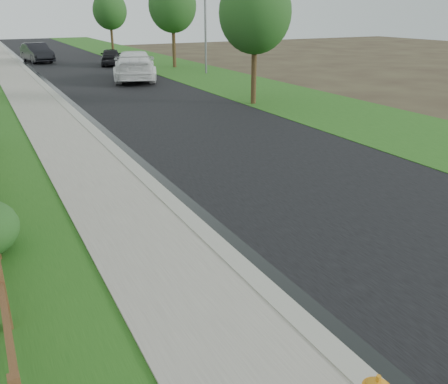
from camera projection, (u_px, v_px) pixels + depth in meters
ground at (315, 370)px, 6.42m from camera, size 120.00×120.00×0.00m
road at (86, 70)px, 37.32m from camera, size 8.00×90.00×0.02m
curb at (30, 72)px, 35.49m from camera, size 0.40×90.00×0.12m
wet_gutter at (35, 73)px, 35.66m from camera, size 0.50×90.00×0.00m
sidewalk at (11, 74)px, 34.94m from camera, size 2.20×90.00×0.10m
verge_far at (168, 65)px, 40.29m from camera, size 6.00×90.00×0.04m
white_suv at (135, 65)px, 31.62m from camera, size 4.52×7.12×1.92m
dark_car_mid at (111, 57)px, 39.97m from camera, size 2.67×4.46×1.42m
dark_car_far at (37, 53)px, 42.29m from camera, size 2.44×5.19×1.65m
streetlight at (203, 9)px, 33.52m from camera, size 1.83×0.21×7.95m
tree_near_right at (255, 13)px, 22.54m from camera, size 3.49×3.49×6.28m
tree_mid_right at (172, 6)px, 37.11m from camera, size 3.76×3.76×6.82m
tree_far_right at (110, 11)px, 47.01m from camera, size 3.34×3.34×6.16m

